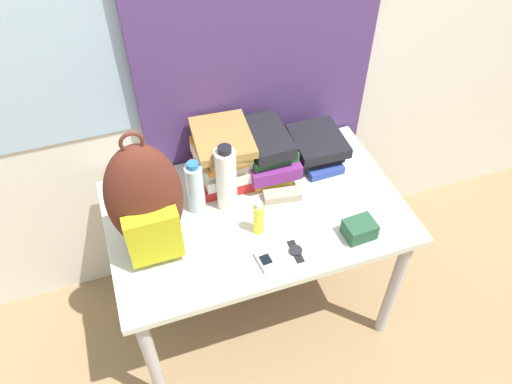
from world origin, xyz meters
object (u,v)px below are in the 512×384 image
object	(u,v)px
water_bottle	(195,188)
camera_pouch	(359,229)
cell_phone	(266,261)
book_stack_center	(267,152)
book_stack_left	(222,157)
book_stack_right	(315,147)
sunscreen_bottle	(259,218)
backpack	(146,202)
sports_bottle	(226,179)
sunglasses_case	(282,195)
wristwatch	(296,251)

from	to	relation	value
water_bottle	camera_pouch	size ratio (longest dim) A/B	2.06
water_bottle	cell_phone	size ratio (longest dim) A/B	2.37
book_stack_center	book_stack_left	bearing A→B (deg)	177.51
book_stack_right	sunscreen_bottle	distance (m)	0.47
backpack	book_stack_right	size ratio (longest dim) A/B	1.83
book_stack_right	water_bottle	size ratio (longest dim) A/B	1.18
sports_bottle	sunglasses_case	size ratio (longest dim) A/B	1.90
book_stack_center	sunglasses_case	distance (m)	0.20
book_stack_left	sunscreen_bottle	world-z (taller)	book_stack_left
book_stack_left	cell_phone	bearing A→B (deg)	-87.18
book_stack_left	sports_bottle	size ratio (longest dim) A/B	0.95
water_bottle	camera_pouch	world-z (taller)	water_bottle
sports_bottle	book_stack_right	bearing A→B (deg)	18.40
sports_bottle	sunscreen_bottle	bearing A→B (deg)	-66.46
backpack	wristwatch	distance (m)	0.56
water_bottle	backpack	bearing A→B (deg)	-148.05
water_bottle	book_stack_right	bearing A→B (deg)	12.56
book_stack_right	sports_bottle	xyz separation A→B (m)	(-0.43, -0.14, 0.08)
book_stack_center	wristwatch	world-z (taller)	book_stack_center
backpack	sunscreen_bottle	xyz separation A→B (m)	(0.38, -0.07, -0.15)
book_stack_left	sunglasses_case	distance (m)	0.28
sunglasses_case	cell_phone	bearing A→B (deg)	-121.79
backpack	book_stack_left	distance (m)	0.42
backpack	sunscreen_bottle	world-z (taller)	backpack
book_stack_left	book_stack_center	distance (m)	0.19
water_bottle	wristwatch	size ratio (longest dim) A/B	2.29
backpack	book_stack_left	world-z (taller)	backpack
book_stack_left	wristwatch	bearing A→B (deg)	-72.50
book_stack_center	sports_bottle	xyz separation A→B (m)	(-0.21, -0.14, 0.04)
sunscreen_bottle	cell_phone	world-z (taller)	sunscreen_bottle
sports_bottle	camera_pouch	size ratio (longest dim) A/B	2.58
cell_phone	camera_pouch	size ratio (longest dim) A/B	0.87
book_stack_center	backpack	bearing A→B (deg)	-155.65
cell_phone	sunglasses_case	distance (m)	0.32
backpack	book_stack_left	xyz separation A→B (m)	(0.33, 0.24, -0.10)
sunglasses_case	wristwatch	size ratio (longest dim) A/B	1.50
backpack	book_stack_center	world-z (taller)	backpack
book_stack_left	cell_phone	world-z (taller)	book_stack_left
book_stack_center	cell_phone	bearing A→B (deg)	-110.35
camera_pouch	wristwatch	bearing A→B (deg)	179.28
book_stack_left	water_bottle	size ratio (longest dim) A/B	1.19
backpack	camera_pouch	world-z (taller)	backpack
book_stack_center	cell_phone	xyz separation A→B (m)	(-0.17, -0.45, -0.09)
sports_bottle	wristwatch	xyz separation A→B (m)	(0.17, -0.30, -0.14)
sunscreen_bottle	camera_pouch	xyz separation A→B (m)	(0.34, -0.14, -0.04)
book_stack_right	camera_pouch	world-z (taller)	book_stack_right
book_stack_center	sunscreen_bottle	size ratio (longest dim) A/B	1.87
backpack	sunscreen_bottle	size ratio (longest dim) A/B	3.40
water_bottle	camera_pouch	xyz separation A→B (m)	(0.53, -0.33, -0.08)
sunglasses_case	wristwatch	distance (m)	0.27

